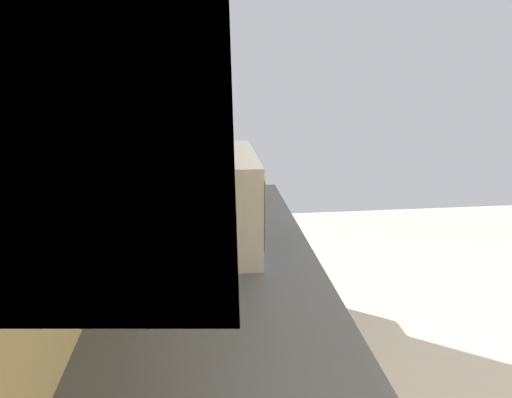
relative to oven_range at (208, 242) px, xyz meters
name	(u,v)px	position (x,y,z in m)	size (l,w,h in m)	color
wall_back	(36,138)	(-1.52, 0.36, 0.89)	(4.31, 0.12, 2.73)	#E3C075
oven_range	(208,242)	(0.00, 0.00, 0.00)	(0.70, 0.62, 1.10)	#B7BABF
microwave	(206,200)	(-1.09, 0.00, 0.60)	(0.47, 0.34, 0.32)	white
kettle	(220,183)	(-0.60, -0.06, 0.53)	(0.21, 0.16, 0.19)	black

